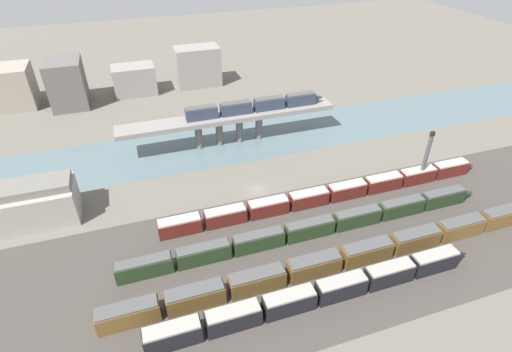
{
  "coord_description": "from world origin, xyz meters",
  "views": [
    {
      "loc": [
        -26.25,
        -77.24,
        59.67
      ],
      "look_at": [
        0.0,
        0.92,
        3.66
      ],
      "focal_mm": 28.0,
      "sensor_mm": 36.0,
      "label": 1
    }
  ],
  "objects_px": {
    "train_yard_outer": "(332,194)",
    "signal_tower": "(426,158)",
    "train_on_bridge": "(256,105)",
    "train_yard_near": "(321,293)",
    "train_yard_mid": "(347,257)",
    "warehouse_building": "(25,205)",
    "train_yard_far": "(314,228)"
  },
  "relations": [
    {
      "from": "train_yard_outer",
      "to": "signal_tower",
      "type": "height_order",
      "value": "signal_tower"
    },
    {
      "from": "train_yard_outer",
      "to": "train_on_bridge",
      "type": "bearing_deg",
      "value": 101.95
    },
    {
      "from": "train_yard_near",
      "to": "train_yard_mid",
      "type": "distance_m",
      "value": 10.81
    },
    {
      "from": "signal_tower",
      "to": "train_yard_mid",
      "type": "bearing_deg",
      "value": -148.96
    },
    {
      "from": "train_on_bridge",
      "to": "signal_tower",
      "type": "height_order",
      "value": "signal_tower"
    },
    {
      "from": "warehouse_building",
      "to": "signal_tower",
      "type": "bearing_deg",
      "value": -9.07
    },
    {
      "from": "train_yard_far",
      "to": "signal_tower",
      "type": "bearing_deg",
      "value": 15.32
    },
    {
      "from": "train_yard_mid",
      "to": "train_yard_outer",
      "type": "xyz_separation_m",
      "value": [
        7.34,
        19.98,
        -0.13
      ]
    },
    {
      "from": "train_on_bridge",
      "to": "train_yard_far",
      "type": "bearing_deg",
      "value": -92.52
    },
    {
      "from": "signal_tower",
      "to": "train_yard_outer",
      "type": "bearing_deg",
      "value": 179.09
    },
    {
      "from": "train_yard_mid",
      "to": "warehouse_building",
      "type": "bearing_deg",
      "value": 150.6
    },
    {
      "from": "train_yard_outer",
      "to": "signal_tower",
      "type": "distance_m",
      "value": 25.74
    },
    {
      "from": "train_on_bridge",
      "to": "train_yard_near",
      "type": "relative_size",
      "value": 0.67
    },
    {
      "from": "train_on_bridge",
      "to": "train_yard_mid",
      "type": "xyz_separation_m",
      "value": [
        0.19,
        -55.54,
        -8.92
      ]
    },
    {
      "from": "train_yard_far",
      "to": "train_yard_outer",
      "type": "xyz_separation_m",
      "value": [
        9.53,
        9.91,
        -0.04
      ]
    },
    {
      "from": "signal_tower",
      "to": "train_yard_near",
      "type": "bearing_deg",
      "value": -147.83
    },
    {
      "from": "train_yard_near",
      "to": "signal_tower",
      "type": "height_order",
      "value": "signal_tower"
    },
    {
      "from": "train_yard_far",
      "to": "train_on_bridge",
      "type": "bearing_deg",
      "value": 87.48
    },
    {
      "from": "train_on_bridge",
      "to": "train_yard_far",
      "type": "xyz_separation_m",
      "value": [
        -2.0,
        -45.47,
        -9.01
      ]
    },
    {
      "from": "train_on_bridge",
      "to": "train_yard_mid",
      "type": "relative_size",
      "value": 0.45
    },
    {
      "from": "train_yard_near",
      "to": "train_yard_outer",
      "type": "relative_size",
      "value": 0.75
    },
    {
      "from": "train_yard_near",
      "to": "signal_tower",
      "type": "relative_size",
      "value": 4.31
    },
    {
      "from": "train_yard_outer",
      "to": "warehouse_building",
      "type": "distance_m",
      "value": 70.28
    },
    {
      "from": "train_on_bridge",
      "to": "train_yard_near",
      "type": "bearing_deg",
      "value": -97.86
    },
    {
      "from": "train_on_bridge",
      "to": "train_yard_near",
      "type": "distance_m",
      "value": 63.14
    },
    {
      "from": "train_yard_near",
      "to": "train_on_bridge",
      "type": "bearing_deg",
      "value": 82.14
    },
    {
      "from": "train_on_bridge",
      "to": "train_yard_mid",
      "type": "height_order",
      "value": "train_on_bridge"
    },
    {
      "from": "train_yard_far",
      "to": "train_yard_mid",
      "type": "bearing_deg",
      "value": -77.72
    },
    {
      "from": "train_yard_far",
      "to": "warehouse_building",
      "type": "height_order",
      "value": "warehouse_building"
    },
    {
      "from": "train_yard_far",
      "to": "warehouse_building",
      "type": "distance_m",
      "value": 64.1
    },
    {
      "from": "train_on_bridge",
      "to": "train_yard_near",
      "type": "xyz_separation_m",
      "value": [
        -8.55,
        -61.92,
        -8.92
      ]
    },
    {
      "from": "train_yard_mid",
      "to": "train_yard_near",
      "type": "bearing_deg",
      "value": -143.87
    }
  ]
}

